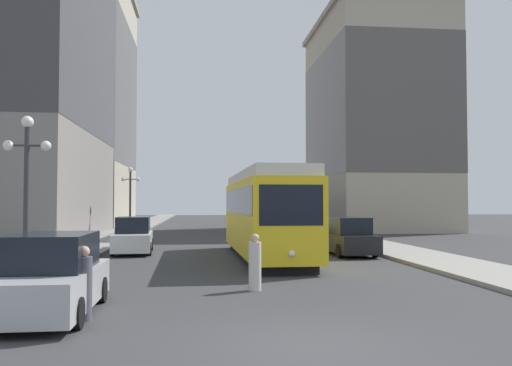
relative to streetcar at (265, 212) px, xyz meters
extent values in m
plane|color=#38383A|center=(-1.04, -14.57, -2.10)|extent=(200.00, 200.00, 0.00)
cube|color=gray|center=(-9.19, 25.43, -2.03)|extent=(3.28, 120.00, 0.15)
cube|color=gray|center=(7.12, 25.43, -2.03)|extent=(3.28, 120.00, 0.15)
cube|color=black|center=(0.00, 0.01, -1.93)|extent=(2.46, 11.25, 0.35)
cube|color=yellow|center=(0.00, 0.01, -0.20)|extent=(2.88, 12.23, 3.10)
cube|color=black|center=(0.00, 0.01, 0.50)|extent=(2.90, 11.75, 1.08)
cube|color=silver|center=(0.00, 0.01, 1.57)|extent=(2.66, 11.99, 0.44)
cube|color=black|center=(0.14, -6.06, 0.34)|extent=(2.21, 0.13, 1.40)
sphere|color=#F2EACC|center=(0.14, -6.13, -1.30)|extent=(0.24, 0.24, 0.24)
cube|color=black|center=(3.60, 19.81, -1.93)|extent=(2.38, 10.89, 0.35)
cube|color=#334C8C|center=(3.60, 19.81, -0.20)|extent=(2.78, 11.84, 3.10)
cube|color=black|center=(3.60, 19.81, 0.34)|extent=(2.80, 11.37, 1.30)
cube|color=black|center=(3.49, 13.93, 0.11)|extent=(2.31, 0.12, 1.71)
cylinder|color=black|center=(-7.02, 1.82, -1.78)|extent=(0.22, 0.65, 0.64)
cylinder|color=black|center=(-7.19, 4.75, -1.78)|extent=(0.22, 0.65, 0.64)
cylinder|color=black|center=(-5.31, 1.92, -1.78)|extent=(0.22, 0.65, 0.64)
cylinder|color=black|center=(-5.48, 4.85, -1.78)|extent=(0.22, 0.65, 0.64)
cube|color=silver|center=(-6.25, 3.34, -1.50)|extent=(2.08, 4.83, 0.84)
cube|color=black|center=(-6.26, 3.46, -0.68)|extent=(1.73, 2.69, 0.80)
cylinder|color=black|center=(-7.12, -10.03, -1.78)|extent=(0.19, 0.64, 0.64)
cylinder|color=black|center=(-5.38, -12.88, -1.78)|extent=(0.19, 0.64, 0.64)
cylinder|color=black|center=(-5.41, -10.01, -1.78)|extent=(0.19, 0.64, 0.64)
cube|color=#B2B2B7|center=(-6.25, -11.46, -1.50)|extent=(1.85, 4.65, 0.84)
cube|color=black|center=(-6.25, -11.34, -0.68)|extent=(1.61, 2.56, 0.80)
cylinder|color=black|center=(4.96, 2.65, -1.78)|extent=(0.21, 0.65, 0.64)
cylinder|color=black|center=(5.10, -0.09, -1.78)|extent=(0.21, 0.65, 0.64)
cylinder|color=black|center=(3.25, 2.56, -1.78)|extent=(0.21, 0.65, 0.64)
cylinder|color=black|center=(3.39, -0.17, -1.78)|extent=(0.21, 0.65, 0.64)
cube|color=black|center=(4.17, 1.24, -1.50)|extent=(2.02, 4.50, 0.84)
cube|color=black|center=(4.18, 1.13, -0.68)|extent=(1.70, 2.50, 0.80)
cylinder|color=#4C4C56|center=(-5.44, -12.08, -1.42)|extent=(0.36, 0.36, 1.36)
sphere|color=tan|center=(-5.44, -12.08, -0.63)|extent=(0.24, 0.24, 0.24)
cylinder|color=beige|center=(-1.37, -8.61, -1.41)|extent=(0.36, 0.36, 1.39)
sphere|color=tan|center=(-1.37, -8.61, -0.60)|extent=(0.25, 0.25, 0.25)
cylinder|color=#333338|center=(-8.15, -7.24, 0.38)|extent=(0.16, 0.16, 4.66)
sphere|color=white|center=(-8.15, -7.24, 2.87)|extent=(0.36, 0.36, 0.36)
sphere|color=white|center=(-8.70, -7.24, 2.15)|extent=(0.31, 0.31, 0.31)
sphere|color=white|center=(-7.60, -7.24, 2.15)|extent=(0.31, 0.31, 0.31)
cube|color=#333338|center=(-8.15, -7.24, 2.15)|extent=(1.10, 0.06, 0.06)
cylinder|color=#333338|center=(-8.15, 17.14, 0.41)|extent=(0.16, 0.16, 4.72)
sphere|color=white|center=(-8.15, 17.14, 2.93)|extent=(0.36, 0.36, 0.36)
sphere|color=white|center=(-8.70, 17.14, 2.21)|extent=(0.31, 0.31, 0.31)
sphere|color=white|center=(-7.60, 17.14, 2.21)|extent=(0.31, 0.31, 0.31)
cube|color=#333338|center=(-8.15, 17.14, 2.21)|extent=(1.10, 0.06, 0.06)
cube|color=#B2A893|center=(-17.41, 35.06, 10.95)|extent=(13.15, 17.55, 26.09)
cube|color=#595451|center=(-17.41, 35.06, 12.25)|extent=(13.19, 17.59, 15.65)
cube|color=gray|center=(-16.50, 16.69, 13.06)|extent=(11.32, 19.96, 30.33)
cube|color=#423F43|center=(-16.50, 16.69, 14.58)|extent=(11.36, 20.00, 18.20)
cube|color=#B2A893|center=(13.87, 25.46, 7.82)|extent=(10.23, 15.92, 19.83)
cube|color=#595451|center=(13.87, 25.46, 8.81)|extent=(10.27, 15.96, 11.90)
cube|color=gray|center=(13.87, 25.46, 17.98)|extent=(10.83, 16.52, 0.50)
camera|label=1|loc=(-2.99, -23.85, 0.42)|focal=37.24mm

